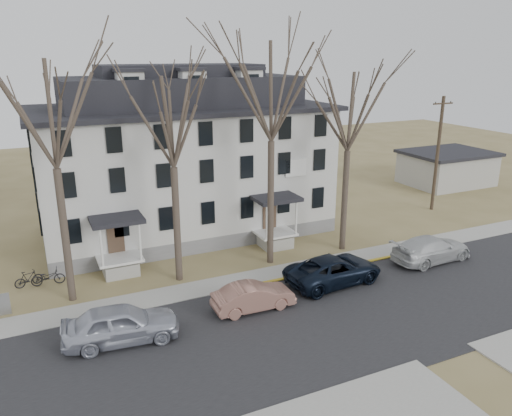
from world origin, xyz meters
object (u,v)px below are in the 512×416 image
tree_far_left (49,107)px  tree_mid_left (171,116)px  car_navy (334,270)px  car_tan (254,297)px  tree_center (272,84)px  utility_pole_far (438,153)px  boarding_house (184,160)px  bicycle_right (29,279)px  car_silver (121,325)px  car_white (431,249)px  bicycle_left (48,278)px  tree_mid_right (350,106)px

tree_far_left → tree_mid_left: tree_far_left is taller
car_navy → car_tan: bearing=94.6°
tree_center → utility_pole_far: size_ratio=1.55×
car_tan → boarding_house: bearing=-1.0°
tree_center → bicycle_right: bearing=169.3°
tree_far_left → tree_center: (12.00, 0.00, 0.74)m
car_silver → car_white: (19.73, 1.13, -0.09)m
tree_center → boarding_house: bearing=110.2°
car_navy → bicycle_left: bearing=61.7°
tree_center → utility_pole_far: (17.50, 4.20, -6.18)m
tree_mid_left → car_white: tree_mid_left is taller
tree_mid_left → bicycle_left: bearing=161.4°
tree_mid_right → utility_pole_far: size_ratio=1.34×
car_silver → car_navy: size_ratio=0.91×
tree_far_left → tree_mid_left: 6.05m
tree_center → car_tan: (-3.54, -5.16, -10.37)m
car_navy → tree_mid_left: bearing=57.4°
car_silver → bicycle_left: (-2.75, 7.73, -0.41)m
tree_mid_left → utility_pole_far: bearing=10.1°
utility_pole_far → car_silver: size_ratio=1.80×
bicycle_left → car_navy: bearing=-107.5°
boarding_house → bicycle_right: 13.31m
tree_mid_left → tree_mid_right: bearing=0.0°
tree_mid_right → car_silver: 18.84m
boarding_house → bicycle_left: (-10.07, -5.77, -4.89)m
tree_mid_right → bicycle_left: 20.82m
tree_center → bicycle_left: 17.00m
car_navy → car_white: car_white is taller
car_navy → tree_mid_right: bearing=-43.8°
tree_far_left → bicycle_left: bearing=114.2°
boarding_house → bicycle_left: bearing=-150.2°
tree_far_left → car_white: bearing=-11.1°
tree_center → car_white: 14.55m
tree_center → car_silver: 15.46m
car_white → bicycle_left: bearing=70.6°
utility_pole_far → bicycle_right: 31.93m
tree_center → bicycle_left: tree_center is taller
bicycle_right → car_navy: bearing=-128.8°
car_tan → bicycle_left: size_ratio=2.34×
tree_far_left → car_white: 23.81m
utility_pole_far → car_tan: size_ratio=2.20×
tree_mid_left → utility_pole_far: tree_mid_left is taller
tree_center → car_white: bearing=-24.2°
car_tan → car_white: 12.97m
tree_mid_right → car_white: size_ratio=2.28×
tree_mid_left → tree_mid_right: (11.50, 0.00, 0.00)m
car_navy → bicycle_right: bearing=62.2°
boarding_house → utility_pole_far: 20.88m
utility_pole_far → car_tan: bearing=-156.0°
tree_far_left → bicycle_right: size_ratio=8.76×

